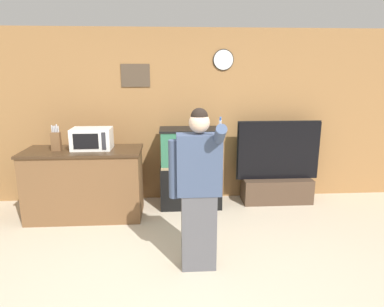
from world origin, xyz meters
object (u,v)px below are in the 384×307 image
(microwave, at_px, (92,139))
(person_standing, at_px, (198,188))
(knife_block, at_px, (56,141))
(tv_on_stand, at_px, (277,179))
(aquarium_on_stand, at_px, (191,168))
(counter_island, at_px, (85,183))

(microwave, relative_size, person_standing, 0.31)
(knife_block, relative_size, tv_on_stand, 0.28)
(tv_on_stand, bearing_deg, person_standing, -127.99)
(tv_on_stand, bearing_deg, aquarium_on_stand, -176.67)
(counter_island, bearing_deg, aquarium_on_stand, 11.45)
(aquarium_on_stand, distance_m, person_standing, 1.69)
(tv_on_stand, xyz_separation_m, person_standing, (-1.37, -1.75, 0.50))
(aquarium_on_stand, xyz_separation_m, tv_on_stand, (1.34, 0.08, -0.22))
(counter_island, bearing_deg, tv_on_stand, 7.63)
(counter_island, xyz_separation_m, tv_on_stand, (2.81, 0.38, -0.11))
(counter_island, distance_m, aquarium_on_stand, 1.51)
(knife_block, height_order, aquarium_on_stand, knife_block)
(counter_island, height_order, knife_block, knife_block)
(microwave, height_order, person_standing, person_standing)
(aquarium_on_stand, bearing_deg, tv_on_stand, 3.33)
(person_standing, bearing_deg, knife_block, 142.77)
(counter_island, xyz_separation_m, microwave, (0.13, 0.03, 0.62))
(knife_block, height_order, person_standing, person_standing)
(microwave, height_order, knife_block, knife_block)
(knife_block, distance_m, person_standing, 2.24)
(counter_island, distance_m, knife_block, 0.69)
(microwave, bearing_deg, counter_island, -164.80)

